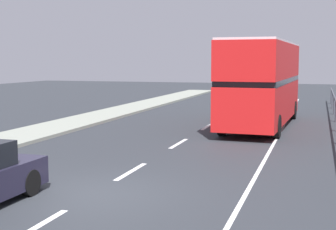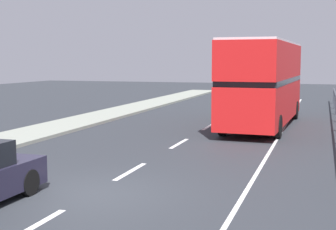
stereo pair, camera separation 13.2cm
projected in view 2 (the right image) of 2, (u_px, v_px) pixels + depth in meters
name	position (u px, v px, depth m)	size (l,w,h in m)	color
ground_plane	(92.00, 195.00, 12.09)	(74.50, 120.00, 0.10)	#2B2F35
lane_paint_markings	(239.00, 143.00, 19.45)	(3.72, 46.00, 0.01)	silver
double_decker_bus_red	(264.00, 81.00, 24.05)	(2.99, 10.37, 4.16)	red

